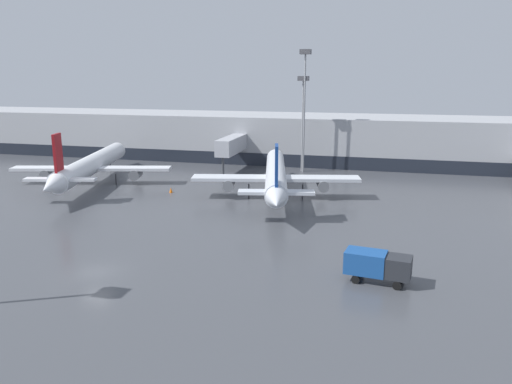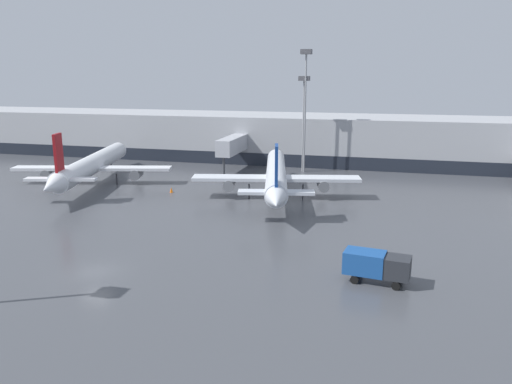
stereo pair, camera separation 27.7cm
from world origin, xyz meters
The scene contains 8 objects.
ground_plane centered at (0.00, 0.00, 0.00)m, with size 320.00×320.00×0.00m, color #424449.
terminal_building centered at (0.20, 61.87, 4.50)m, with size 160.00×30.25×9.00m.
parked_jet_2 centered at (-20.45, 32.14, 2.99)m, with size 24.76×35.97×9.41m.
parked_jet_3 centered at (9.68, 30.22, 3.29)m, with size 23.45×34.24×9.14m.
service_truck_1 centered at (23.95, 3.94, 1.59)m, with size 5.61×2.82×2.57m.
traffic_cone_0 centered at (-5.90, 29.62, 0.38)m, with size 0.47×0.47×0.76m.
apron_light_mast_3 centered at (10.38, 50.17, 16.27)m, with size 1.80×1.80×21.00m.
apron_light_mast_5 centered at (9.97, 51.07, 13.26)m, with size 1.80×1.80×16.60m.
Camera 2 is at (24.10, -36.21, 17.03)m, focal length 35.00 mm.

